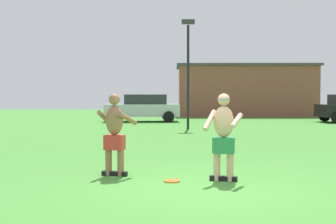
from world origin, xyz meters
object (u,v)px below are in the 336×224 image
(player_with_cap, at_px, (224,133))
(lamp_post, at_px, (188,61))
(frisbee, at_px, (172,181))
(player_in_red, at_px, (115,133))
(car_silver_near_post, at_px, (143,107))

(player_with_cap, xyz_separation_m, lamp_post, (-0.25, 12.56, 2.24))
(frisbee, distance_m, lamp_post, 13.02)
(frisbee, height_order, lamp_post, lamp_post)
(player_with_cap, bearing_deg, lamp_post, 91.16)
(player_in_red, relative_size, car_silver_near_post, 0.36)
(player_in_red, height_order, frisbee, player_in_red)
(player_with_cap, distance_m, player_in_red, 2.13)
(lamp_post, bearing_deg, car_silver_near_post, 113.61)
(frisbee, xyz_separation_m, lamp_post, (0.69, 12.63, 3.10))
(car_silver_near_post, bearing_deg, frisbee, -84.48)
(player_in_red, height_order, lamp_post, lamp_post)
(player_with_cap, distance_m, frisbee, 1.28)
(player_in_red, xyz_separation_m, car_silver_near_post, (-0.65, 17.65, -0.02))
(player_in_red, distance_m, lamp_post, 12.38)
(lamp_post, bearing_deg, frisbee, -93.14)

